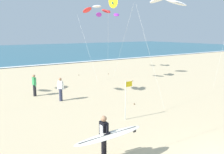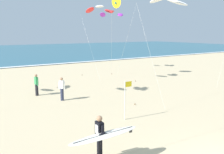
% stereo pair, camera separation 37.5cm
% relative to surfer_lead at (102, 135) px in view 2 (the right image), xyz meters
% --- Properties ---
extents(shoreline_foam, '(160.00, 0.92, 0.01)m').
position_rel_surfer_lead_xyz_m(shoreline_foam, '(3.27, 26.48, -0.97)').
color(shoreline_foam, white).
rests_on(shoreline_foam, ocean_water).
extents(surfer_lead, '(2.59, 0.96, 1.71)m').
position_rel_surfer_lead_xyz_m(surfer_lead, '(0.00, 0.00, 0.00)').
color(surfer_lead, black).
rests_on(surfer_lead, ground).
extents(kite_arc_scarlet_near, '(3.42, 4.31, 7.16)m').
position_rel_surfer_lead_xyz_m(kite_arc_scarlet_near, '(11.83, 18.04, 5.73)').
color(kite_arc_scarlet_near, purple).
rests_on(kite_arc_scarlet_near, ground).
extents(kite_delta_golden_far, '(0.74, 3.22, 8.12)m').
position_rel_surfer_lead_xyz_m(kite_delta_golden_far, '(9.32, 13.13, 6.42)').
color(kite_delta_golden_far, yellow).
rests_on(kite_delta_golden_far, ground).
extents(kite_arc_ivory_outer, '(2.54, 4.80, 6.91)m').
position_rel_surfer_lead_xyz_m(kite_arc_ivory_outer, '(6.84, 12.14, 5.51)').
color(kite_arc_ivory_outer, red).
rests_on(kite_arc_ivory_outer, ground).
extents(bystander_white_top, '(0.33, 0.42, 1.59)m').
position_rel_surfer_lead_xyz_m(bystander_white_top, '(1.66, 8.27, -0.24)').
color(bystander_white_top, '#2D334C').
rests_on(bystander_white_top, ground).
extents(bystander_green_top, '(0.22, 0.50, 1.59)m').
position_rel_surfer_lead_xyz_m(bystander_green_top, '(0.56, 10.48, -0.24)').
color(bystander_green_top, black).
rests_on(bystander_green_top, ground).
extents(lifeguard_flag, '(0.45, 0.05, 2.10)m').
position_rel_surfer_lead_xyz_m(lifeguard_flag, '(3.20, 3.04, 0.22)').
color(lifeguard_flag, silver).
rests_on(lifeguard_flag, ground).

